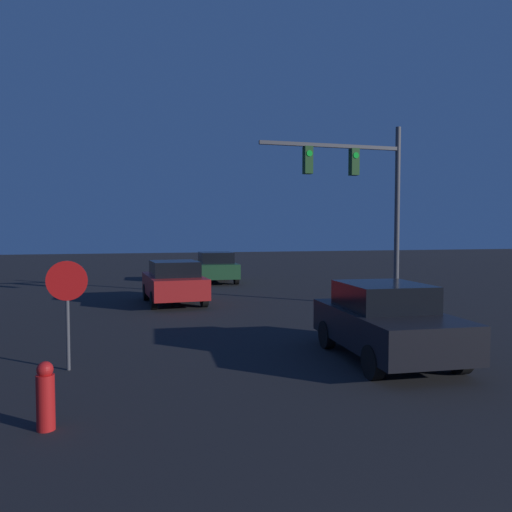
% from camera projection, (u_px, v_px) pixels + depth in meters
% --- Properties ---
extents(car_near, '(2.13, 4.02, 1.57)m').
position_uv_depth(car_near, '(386.00, 321.00, 10.32)').
color(car_near, black).
rests_on(car_near, ground_plane).
extents(car_mid, '(2.11, 4.00, 1.57)m').
position_uv_depth(car_mid, '(174.00, 282.00, 18.21)').
color(car_mid, '#B21E1E').
rests_on(car_mid, ground_plane).
extents(car_far, '(2.06, 3.97, 1.57)m').
position_uv_depth(car_far, '(215.00, 267.00, 25.66)').
color(car_far, '#1E4728').
rests_on(car_far, ground_plane).
extents(traffic_signal_mast, '(5.10, 0.30, 6.25)m').
position_uv_depth(traffic_signal_mast, '(364.00, 186.00, 17.01)').
color(traffic_signal_mast, '#4C4C51').
rests_on(traffic_signal_mast, ground_plane).
extents(stop_sign, '(0.76, 0.07, 2.10)m').
position_uv_depth(stop_sign, '(67.00, 294.00, 9.46)').
color(stop_sign, '#4C4C51').
rests_on(stop_sign, ground_plane).
extents(fire_hydrant, '(0.24, 0.24, 0.93)m').
position_uv_depth(fire_hydrant, '(45.00, 396.00, 6.66)').
color(fire_hydrant, red).
rests_on(fire_hydrant, ground_plane).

